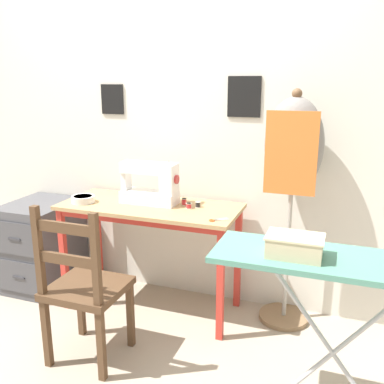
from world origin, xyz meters
The scene contains 14 objects.
ground_plane centered at (0.00, 0.00, 0.00)m, with size 14.00×14.00×0.00m, color tan.
wall_back centered at (0.00, 0.57, 1.28)m, with size 10.00×0.06×2.55m.
sewing_table centered at (0.00, 0.24, 0.64)m, with size 1.18×0.50×0.74m.
sewing_machine centered at (0.00, 0.29, 0.86)m, with size 0.39×0.16×0.30m.
fabric_bowl centered at (-0.44, 0.15, 0.76)m, with size 0.15×0.15×0.05m.
scissors centered at (0.50, 0.09, 0.74)m, with size 0.11×0.09×0.01m.
thread_spool_near_machine centered at (0.21, 0.33, 0.76)m, with size 0.04×0.04×0.04m.
thread_spool_mid_table centered at (0.27, 0.26, 0.75)m, with size 0.04×0.04×0.03m.
thread_spool_far_edge centered at (0.31, 0.31, 0.75)m, with size 0.04×0.04×0.04m.
wooden_chair centered at (-0.10, -0.39, 0.43)m, with size 0.40×0.38×0.92m.
filing_cabinet centered at (-0.91, 0.27, 0.33)m, with size 0.44×0.55×0.65m.
dress_form centered at (0.88, 0.39, 1.08)m, with size 0.35×0.32×1.48m.
ironing_board centered at (1.19, -0.49, 0.79)m, with size 1.03×0.34×0.84m.
storage_box centered at (1.01, -0.53, 0.88)m, with size 0.23×0.15×0.09m.
Camera 1 is at (1.17, -2.17, 1.53)m, focal length 40.00 mm.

